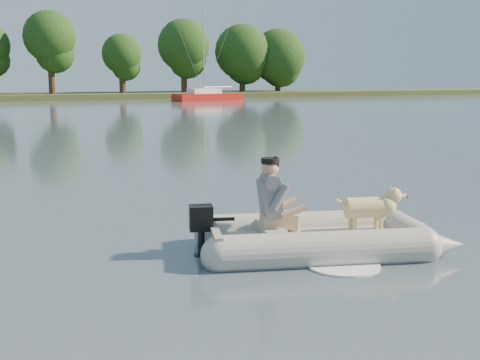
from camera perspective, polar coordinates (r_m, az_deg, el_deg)
name	(u,v)px	position (r m, az deg, el deg)	size (l,w,h in m)	color
water	(277,263)	(8.30, 3.53, -7.82)	(160.00, 160.00, 0.00)	slate
shore_bank	(15,97)	(69.17, -20.58, 7.37)	(160.00, 12.00, 0.70)	#47512D
treeline	(27,48)	(68.39, -19.56, 11.73)	(75.85, 7.35, 9.27)	#332316
dinghy	(322,208)	(8.78, 7.80, -2.65)	(5.02, 3.72, 1.46)	#9C9C97
man	(271,196)	(8.62, 3.00, -1.50)	(0.77, 0.66, 1.14)	slate
dog	(366,211)	(9.06, 11.86, -2.91)	(0.99, 0.35, 0.66)	tan
outboard_motor	(201,233)	(8.53, -3.70, -5.02)	(0.44, 0.31, 0.83)	black
sailboat	(207,96)	(61.64, -3.10, 7.93)	(7.58, 3.60, 10.03)	#A11812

